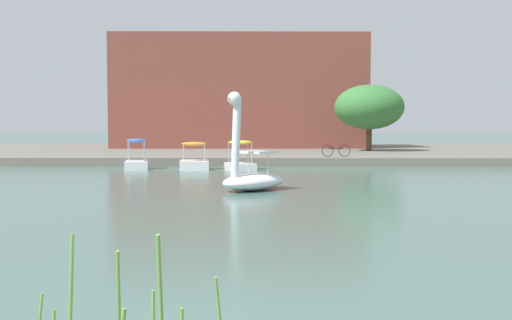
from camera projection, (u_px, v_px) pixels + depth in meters
shore_bank_far at (261, 152)px, 45.94m from camera, size 137.92×27.43×0.48m
swan_boat at (252, 174)px, 19.96m from camera, size 2.84×2.89×3.34m
pedal_boat_yellow at (240, 160)px, 29.94m from camera, size 1.80×2.34×1.51m
pedal_boat_orange at (194, 162)px, 30.10m from camera, size 1.72×2.45×1.43m
pedal_boat_blue at (137, 160)px, 30.38m from camera, size 1.56×2.48×1.60m
tree_broadleaf_right at (369, 107)px, 42.41m from camera, size 6.67×6.50×4.82m
bicycle_parked at (336, 151)px, 34.01m from camera, size 1.67×0.05×0.70m
apartment_block at (240, 93)px, 50.81m from camera, size 21.36×8.52×9.41m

